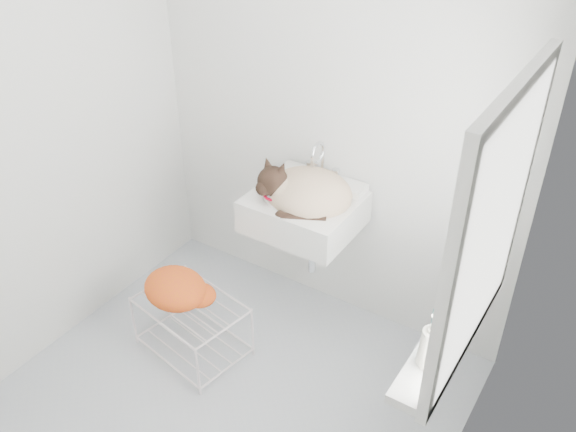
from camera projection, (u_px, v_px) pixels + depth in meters
The scene contains 15 objects.
floor at pixel (229, 397), 3.20m from camera, with size 2.20×2.00×0.02m, color #A3A9B0.
back_wall at pixel (332, 111), 3.21m from camera, with size 2.20×0.02×2.50m, color silver.
right_wall at pixel (474, 287), 2.01m from camera, with size 0.02×2.00×2.50m, color silver.
left_wall at pixel (38, 131), 3.01m from camera, with size 0.02×2.00×2.50m, color silver.
window_glass at pixel (493, 231), 2.10m from camera, with size 0.01×0.80×1.00m, color white.
window_frame at pixel (489, 230), 2.11m from camera, with size 0.04×0.90×1.10m, color white.
windowsill at pixel (450, 333), 2.42m from camera, with size 0.16×0.88×0.04m, color white.
sink at pixel (304, 197), 3.25m from camera, with size 0.57×0.50×0.23m, color silver.
faucet at pixel (322, 161), 3.30m from camera, with size 0.21×0.14×0.21m, color silver, non-canonical shape.
cat at pixel (305, 193), 3.21m from camera, with size 0.53×0.46×0.30m.
wire_rack at pixel (193, 329), 3.41m from camera, with size 0.56×0.39×0.34m, color silver.
towel at pixel (176, 295), 3.32m from camera, with size 0.38×0.27×0.16m, color #C96D00.
bottle_a at pixel (427, 365), 2.26m from camera, with size 0.08×0.08×0.20m, color silver.
bottle_b at pixel (442, 339), 2.37m from camera, with size 0.08×0.08×0.18m, color teal.
bottle_c at pixel (459, 312), 2.50m from camera, with size 0.14×0.14×0.18m, color silver.
Camera 1 is at (1.42, -1.64, 2.55)m, focal length 38.06 mm.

